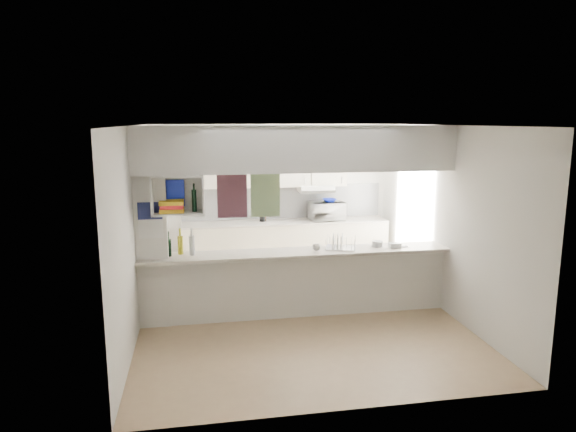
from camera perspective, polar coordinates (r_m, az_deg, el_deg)
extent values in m
plane|color=#A2815E|center=(7.25, 1.01, -10.99)|extent=(4.80, 4.80, 0.00)
plane|color=white|center=(6.74, 1.08, 10.04)|extent=(4.80, 4.80, 0.00)
plane|color=silver|center=(9.21, -1.84, 2.06)|extent=(4.20, 0.00, 4.20)
plane|color=silver|center=(6.80, -16.61, -1.44)|extent=(0.00, 4.80, 4.80)
plane|color=silver|center=(7.56, 16.86, -0.27)|extent=(0.00, 4.80, 4.80)
cube|color=silver|center=(7.10, 1.02, -7.68)|extent=(4.20, 0.15, 0.88)
cube|color=beige|center=(6.97, 1.03, -4.09)|extent=(4.20, 0.50, 0.04)
cube|color=white|center=(6.75, 1.07, 7.49)|extent=(4.20, 0.50, 0.60)
cube|color=silver|center=(6.78, -14.93, -1.39)|extent=(0.40, 0.18, 2.60)
cube|color=#191E4C|center=(6.64, -15.10, 0.56)|extent=(0.30, 0.01, 0.22)
cube|color=white|center=(6.68, -15.00, -1.39)|extent=(0.30, 0.01, 0.24)
cube|color=black|center=(6.92, -6.23, 2.34)|extent=(0.40, 0.02, 0.62)
cube|color=#1B6779|center=(6.96, -2.53, 2.45)|extent=(0.40, 0.02, 0.62)
cube|color=white|center=(6.62, -12.07, 0.33)|extent=(0.65, 0.35, 0.02)
cube|color=white|center=(6.55, -12.23, 4.42)|extent=(0.65, 0.35, 0.02)
cube|color=white|center=(6.74, -12.10, 2.56)|extent=(0.65, 0.02, 0.50)
cube|color=white|center=(6.60, -14.86, 2.27)|extent=(0.02, 0.35, 0.50)
cube|color=white|center=(6.58, -9.42, 2.45)|extent=(0.02, 0.35, 0.50)
cube|color=gold|center=(6.61, -12.77, 0.63)|extent=(0.30, 0.24, 0.05)
cube|color=red|center=(6.61, -12.79, 1.05)|extent=(0.28, 0.22, 0.05)
cube|color=gold|center=(6.60, -12.81, 1.48)|extent=(0.30, 0.24, 0.05)
cube|color=#0E1C9C|center=(6.71, -12.54, 2.50)|extent=(0.26, 0.02, 0.34)
cylinder|color=black|center=(6.59, -10.38, 1.69)|extent=(0.06, 0.06, 0.28)
cube|color=beige|center=(9.11, -0.29, -3.48)|extent=(3.60, 0.60, 0.90)
cube|color=beige|center=(9.01, -0.29, -0.67)|extent=(3.60, 0.63, 0.03)
cube|color=silver|center=(9.24, -0.59, 1.59)|extent=(3.60, 0.03, 0.60)
cube|color=beige|center=(8.97, -1.70, 5.57)|extent=(2.62, 0.34, 0.72)
cube|color=white|center=(9.09, 3.07, 3.08)|extent=(0.60, 0.46, 0.12)
cube|color=silver|center=(8.87, 3.40, 2.67)|extent=(0.60, 0.02, 0.05)
imported|color=white|center=(9.11, 4.34, 0.57)|extent=(0.63, 0.46, 0.33)
imported|color=#0E1C9C|center=(9.05, 4.62, 1.75)|extent=(0.24, 0.24, 0.06)
cube|color=silver|center=(7.15, 5.87, -3.54)|extent=(0.49, 0.43, 0.01)
cylinder|color=white|center=(7.13, 5.06, -2.65)|extent=(0.08, 0.20, 0.21)
cylinder|color=white|center=(7.12, 5.55, -2.67)|extent=(0.08, 0.20, 0.21)
cylinder|color=white|center=(7.12, 6.05, -2.68)|extent=(0.08, 0.20, 0.21)
imported|color=white|center=(6.93, 3.16, -3.49)|extent=(0.15, 0.15, 0.09)
cylinder|color=black|center=(6.86, -13.13, -3.45)|extent=(0.07, 0.07, 0.23)
cylinder|color=black|center=(6.82, -13.19, -2.10)|extent=(0.03, 0.03, 0.10)
cylinder|color=olive|center=(6.93, -11.86, -3.19)|extent=(0.07, 0.07, 0.24)
cylinder|color=olive|center=(6.89, -11.92, -1.79)|extent=(0.03, 0.03, 0.10)
cylinder|color=silver|center=(6.84, -10.63, -3.24)|extent=(0.07, 0.07, 0.26)
cylinder|color=silver|center=(6.80, -10.68, -1.76)|extent=(0.03, 0.03, 0.10)
cylinder|color=silver|center=(7.31, 9.89, -3.07)|extent=(0.15, 0.15, 0.08)
cube|color=silver|center=(7.30, 11.79, -3.20)|extent=(0.15, 0.11, 0.07)
cube|color=black|center=(7.38, 12.63, -3.31)|extent=(0.14, 0.07, 0.01)
cylinder|color=black|center=(8.99, -2.87, -0.14)|extent=(0.10, 0.10, 0.15)
cube|color=#4F2E1B|center=(9.02, -2.74, 0.00)|extent=(0.09, 0.08, 0.18)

